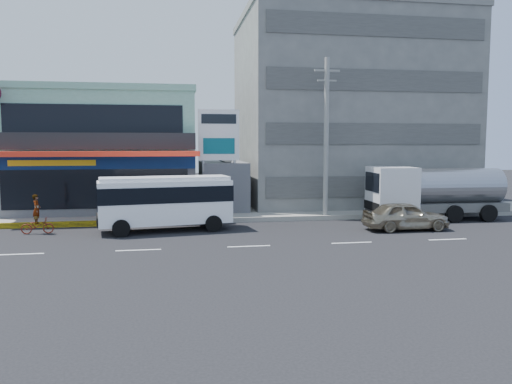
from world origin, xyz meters
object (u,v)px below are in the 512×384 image
minibus (165,199)px  tanker_truck (431,192)px  satellite_dish (224,161)px  billboard (219,141)px  shop_building (106,154)px  utility_pole_near (326,137)px  sedan (406,216)px  concrete_building (346,115)px  motorcycle_rider (37,221)px

minibus → tanker_truck: 16.33m
satellite_dish → billboard: bearing=-105.5°
billboard → minibus: size_ratio=0.94×
shop_building → utility_pole_near: 15.50m
shop_building → billboard: bearing=-32.3°
billboard → minibus: 6.34m
minibus → sedan: 13.21m
shop_building → utility_pole_near: size_ratio=1.24×
concrete_building → satellite_dish: size_ratio=10.67×
utility_pole_near → motorcycle_rider: size_ratio=4.78×
satellite_dish → concrete_building: bearing=21.8°
satellite_dish → sedan: (9.19, -8.06, -2.78)m
shop_building → utility_pole_near: bearing=-25.1°
shop_building → utility_pole_near: (14.00, -6.55, 1.15)m
minibus → tanker_truck: size_ratio=0.86×
utility_pole_near → minibus: bearing=-165.4°
billboard → shop_building: bearing=147.7°
utility_pole_near → motorcycle_rider: utility_pole_near is taller
sedan → shop_building: bearing=58.0°
billboard → concrete_building: bearing=28.9°
sedan → tanker_truck: tanker_truck is taller
concrete_building → minibus: bearing=-143.7°
billboard → utility_pole_near: bearing=-15.5°
concrete_building → minibus: size_ratio=2.18×
billboard → minibus: bearing=-127.5°
shop_building → minibus: shop_building is taller
billboard → tanker_truck: size_ratio=0.81×
billboard → sedan: bearing=-32.9°
sedan → tanker_truck: bearing=-45.2°
shop_building → minibus: bearing=-65.5°
billboard → utility_pole_near: 6.75m
satellite_dish → minibus: size_ratio=0.20×
sedan → utility_pole_near: bearing=36.2°
concrete_building → sedan: bearing=-93.9°
sedan → minibus: bearing=82.3°
concrete_building → motorcycle_rider: 23.65m
shop_building → sedan: shop_building is taller
satellite_dish → motorcycle_rider: bearing=-150.6°
shop_building → satellite_dish: bearing=-20.2°
satellite_dish → utility_pole_near: utility_pole_near is taller
motorcycle_rider → billboard: bearing=22.4°
billboard → satellite_dish: bearing=74.5°
shop_building → billboard: shop_building is taller
satellite_dish → tanker_truck: bearing=-21.6°
satellite_dish → motorcycle_rider: (-10.52, -5.92, -2.88)m
minibus → motorcycle_rider: 6.76m
tanker_truck → motorcycle_rider: 23.00m
utility_pole_near → satellite_dish: bearing=149.0°
motorcycle_rider → sedan: bearing=-6.2°
sedan → motorcycle_rider: (-19.70, 2.14, -0.10)m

